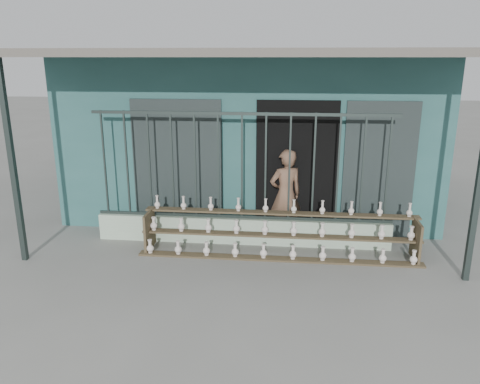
# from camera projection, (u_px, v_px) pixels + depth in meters

# --- Properties ---
(ground) EXTENTS (60.00, 60.00, 0.00)m
(ground) POSITION_uv_depth(u_px,v_px,m) (233.00, 276.00, 6.85)
(ground) COLOR slate
(workshop_building) EXTENTS (7.40, 6.60, 3.21)m
(workshop_building) POSITION_uv_depth(u_px,v_px,m) (255.00, 125.00, 10.44)
(workshop_building) COLOR #2A5857
(workshop_building) RESTS_ON ground
(parapet_wall) EXTENTS (5.00, 0.20, 0.45)m
(parapet_wall) POSITION_uv_depth(u_px,v_px,m) (242.00, 230.00, 8.03)
(parapet_wall) COLOR #AEC8AC
(parapet_wall) RESTS_ON ground
(security_fence) EXTENTS (5.00, 0.04, 1.80)m
(security_fence) POSITION_uv_depth(u_px,v_px,m) (242.00, 167.00, 7.72)
(security_fence) COLOR #283330
(security_fence) RESTS_ON parapet_wall
(shelf_rack) EXTENTS (4.50, 0.68, 0.85)m
(shelf_rack) POSITION_uv_depth(u_px,v_px,m) (279.00, 233.00, 7.53)
(shelf_rack) COLOR brown
(shelf_rack) RESTS_ON ground
(elderly_woman) EXTENTS (0.69, 0.58, 1.60)m
(elderly_woman) POSITION_uv_depth(u_px,v_px,m) (286.00, 195.00, 8.08)
(elderly_woman) COLOR brown
(elderly_woman) RESTS_ON ground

